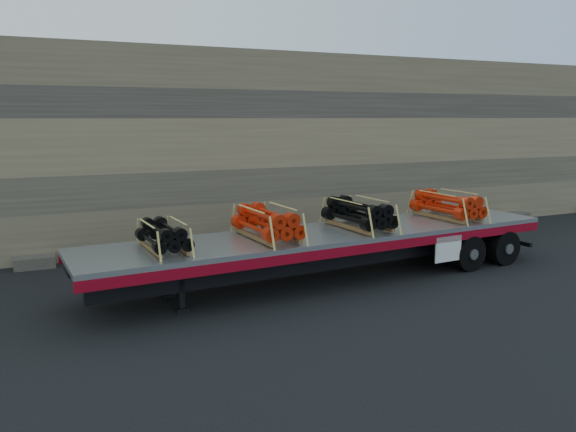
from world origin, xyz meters
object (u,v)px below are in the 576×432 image
bundle_midfront (267,223)px  bundle_rear (447,206)px  bundle_front (163,237)px  trailer (329,255)px  bundle_midrear (358,214)px

bundle_midfront → bundle_rear: size_ratio=1.00×
bundle_front → trailer: bearing=-0.0°
bundle_front → bundle_midrear: bearing=0.0°
trailer → bundle_rear: (4.45, 0.32, 1.12)m
trailer → bundle_midfront: 2.28m
bundle_front → bundle_rear: (9.25, 0.66, 0.07)m
bundle_front → bundle_rear: bearing=0.0°
bundle_midfront → bundle_midrear: size_ratio=1.00×
trailer → bundle_midrear: 1.49m
bundle_rear → trailer: bearing=-180.0°
bundle_midrear → bundle_rear: size_ratio=1.00×
bundle_midfront → bundle_rear: bearing=0.0°
bundle_front → bundle_midfront: bundle_midfront is taller
bundle_midfront → bundle_rear: 6.45m
bundle_midrear → bundle_rear: (3.46, 0.25, -0.00)m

